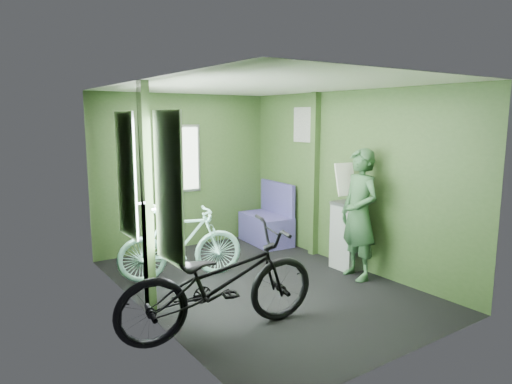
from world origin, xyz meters
TOP-DOWN VIEW (x-y plane):
  - room at (-0.04, 0.04)m, footprint 4.00×4.02m
  - bicycle_black at (-1.01, -0.80)m, footprint 1.98×1.00m
  - bicycle_mint at (-0.69, 0.70)m, footprint 1.59×0.90m
  - passenger at (1.13, -0.46)m, footprint 0.47×0.70m
  - waste_box at (1.26, -0.14)m, footprint 0.26×0.36m
  - bench_seat at (1.15, 1.45)m, footprint 0.57×0.94m

SIDE VIEW (x-z plane):
  - bicycle_black at x=-1.01m, z-range -0.53..0.53m
  - bicycle_mint at x=-0.69m, z-range -0.47..0.47m
  - bench_seat at x=1.15m, z-range -0.19..0.76m
  - waste_box at x=1.26m, z-range 0.00..0.88m
  - passenger at x=1.13m, z-range 0.00..1.60m
  - room at x=-0.04m, z-range 0.28..2.59m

